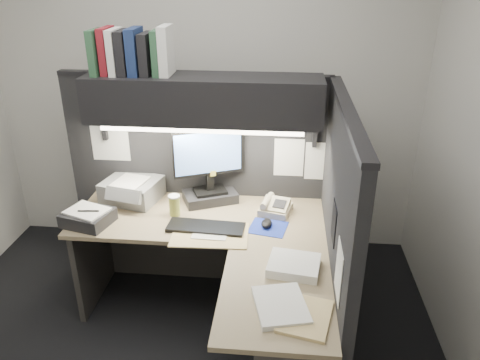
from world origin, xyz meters
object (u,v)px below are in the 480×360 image
at_px(desk, 238,307).
at_px(monitor, 209,173).
at_px(telephone, 275,208).
at_px(overhead_shelf, 203,99).
at_px(coffee_cup, 175,206).
at_px(printer, 132,190).
at_px(notebook_stack, 88,218).
at_px(keyboard, 206,227).

height_order(desk, monitor, monitor).
relative_size(desk, telephone, 8.22).
relative_size(overhead_shelf, monitor, 2.80).
distance_m(overhead_shelf, coffee_cup, 0.75).
xyz_separation_m(printer, notebook_stack, (-0.19, -0.37, -0.03)).
xyz_separation_m(keyboard, telephone, (0.44, 0.26, 0.03)).
relative_size(keyboard, printer, 1.32).
bearing_deg(telephone, keyboard, -134.56).
height_order(monitor, coffee_cup, monitor).
bearing_deg(overhead_shelf, printer, 178.44).
relative_size(desk, overhead_shelf, 1.10).
xyz_separation_m(keyboard, printer, (-0.60, 0.37, 0.06)).
bearing_deg(desk, notebook_stack, 159.26).
distance_m(desk, monitor, 0.98).
xyz_separation_m(telephone, printer, (-1.05, 0.11, 0.04)).
bearing_deg(desk, telephone, 73.59).
xyz_separation_m(desk, keyboard, (-0.25, 0.40, 0.30)).
bearing_deg(telephone, monitor, 179.37).
xyz_separation_m(telephone, notebook_stack, (-1.23, -0.27, 0.00)).
height_order(telephone, notebook_stack, notebook_stack).
bearing_deg(telephone, desk, -91.70).
bearing_deg(overhead_shelf, desk, -68.21).
xyz_separation_m(desk, monitor, (-0.28, 0.79, 0.51)).
bearing_deg(monitor, printer, 159.04).
height_order(monitor, telephone, monitor).
height_order(monitor, notebook_stack, monitor).
relative_size(keyboard, telephone, 2.43).
distance_m(keyboard, coffee_cup, 0.30).
height_order(coffee_cup, notebook_stack, coffee_cup).
distance_m(desk, coffee_cup, 0.83).
xyz_separation_m(overhead_shelf, keyboard, (0.05, -0.36, -0.76)).
bearing_deg(coffee_cup, keyboard, -34.66).
bearing_deg(monitor, notebook_stack, -175.66).
bearing_deg(printer, coffee_cup, -16.75).
bearing_deg(overhead_shelf, coffee_cup, -135.54).
distance_m(keyboard, notebook_stack, 0.79).
relative_size(coffee_cup, notebook_stack, 0.46).
relative_size(telephone, printer, 0.54).
xyz_separation_m(coffee_cup, printer, (-0.36, 0.20, 0.01)).
relative_size(monitor, telephone, 2.68).
relative_size(monitor, notebook_stack, 1.87).
xyz_separation_m(monitor, printer, (-0.57, -0.02, -0.14)).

